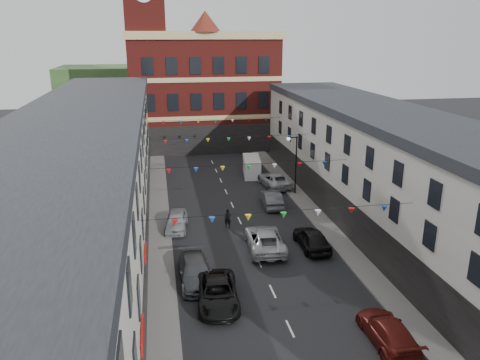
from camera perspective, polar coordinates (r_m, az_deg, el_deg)
ground at (r=33.91m, az=2.34°, el=-10.02°), size 160.00×160.00×0.00m
pavement_left at (r=35.00m, az=-9.63°, el=-9.21°), size 1.80×64.00×0.15m
pavement_right at (r=37.52m, az=12.11°, el=-7.48°), size 1.80×64.00×0.15m
terrace_left at (r=32.47m, az=-18.71°, el=-1.96°), size 8.40×56.00×10.70m
terrace_right at (r=37.11m, az=20.15°, el=-0.56°), size 8.40×56.00×9.70m
civic_building at (r=68.08m, az=-4.55°, el=10.97°), size 20.60×13.30×18.50m
clock_tower at (r=64.41m, az=-11.36°, el=16.41°), size 5.60×5.60×30.00m
distant_hill at (r=92.04m, az=-8.55°, el=10.51°), size 40.00×14.00×10.00m
street_lamp at (r=46.83m, az=6.57°, el=2.77°), size 1.10×0.36×6.00m
car_left_c at (r=28.90m, az=-2.74°, el=-13.57°), size 2.79×5.39×1.45m
car_left_d at (r=31.32m, az=-5.50°, el=-11.00°), size 2.20×5.18×1.49m
car_left_e at (r=39.41m, az=-7.75°, el=-4.96°), size 2.30×4.52×1.48m
car_right_c at (r=26.83m, az=17.60°, el=-17.20°), size 2.07×4.90×1.41m
car_right_d at (r=36.06m, az=8.75°, el=-7.08°), size 1.94×4.68×1.59m
car_right_e at (r=44.27m, az=3.85°, el=-2.28°), size 1.90×4.68×1.51m
car_right_f at (r=50.05m, az=4.25°, el=0.06°), size 3.06×5.73×1.53m
moving_car at (r=35.58m, az=3.05°, el=-7.23°), size 3.02×5.92×1.60m
white_van at (r=53.87m, az=1.43°, el=1.66°), size 2.43×4.93×2.09m
pedestrian at (r=39.33m, az=-1.50°, el=-4.70°), size 0.70×0.59×1.65m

